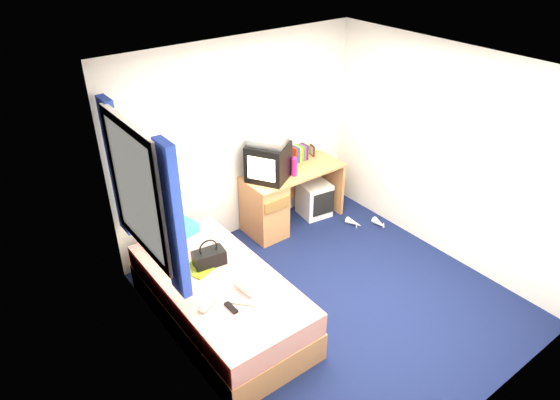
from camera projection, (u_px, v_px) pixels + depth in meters
ground at (333, 298)px, 5.24m from camera, size 3.40×3.40×0.00m
room_shell at (342, 176)px, 4.51m from camera, size 3.40×3.40×3.40m
bed at (220, 299)px, 4.84m from camera, size 1.01×2.00×0.54m
pillow at (173, 232)px, 5.26m from camera, size 0.55×0.41×0.11m
desk at (275, 201)px, 6.18m from camera, size 1.30×0.55×0.75m
storage_cube at (314, 199)px, 6.57m from camera, size 0.42×0.42×0.46m
crt_tv at (268, 162)px, 5.85m from camera, size 0.59×0.60×0.45m
vcr at (268, 141)px, 5.72m from camera, size 0.48×0.51×0.08m
book_row at (299, 153)px, 6.34m from camera, size 0.20×0.13×0.20m
picture_frame at (312, 150)px, 6.48m from camera, size 0.05×0.12×0.14m
pink_water_bottle at (294, 167)px, 5.97m from camera, size 0.09×0.09×0.22m
aerosol_can at (289, 165)px, 6.04m from camera, size 0.06×0.06×0.20m
handbag at (209, 257)px, 4.83m from camera, size 0.33×0.21×0.29m
towel at (255, 281)px, 4.58m from camera, size 0.32×0.27×0.10m
magazine at (196, 269)px, 4.80m from camera, size 0.29×0.33×0.01m
water_bottle at (208, 303)px, 4.35m from camera, size 0.21×0.16×0.07m
colour_swatch_fan at (243, 302)px, 4.39m from camera, size 0.19×0.20×0.01m
remote_control at (231, 308)px, 4.33m from camera, size 0.05×0.16×0.02m
window_assembly at (140, 192)px, 4.33m from camera, size 0.11×1.42×1.40m
white_heels at (367, 223)px, 6.41m from camera, size 0.37×0.44×0.09m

